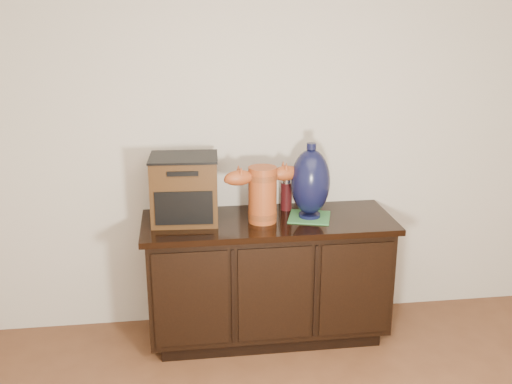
{
  "coord_description": "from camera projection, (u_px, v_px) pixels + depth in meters",
  "views": [
    {
      "loc": [
        -0.51,
        -1.0,
        1.95
      ],
      "look_at": [
        -0.08,
        2.18,
        0.94
      ],
      "focal_mm": 42.0,
      "sensor_mm": 36.0,
      "label": 1
    }
  ],
  "objects": [
    {
      "name": "spray_can",
      "position": [
        286.0,
        194.0,
        3.61
      ],
      "size": [
        0.07,
        0.07,
        0.2
      ],
      "color": "#601014",
      "rests_on": "sideboard"
    },
    {
      "name": "tv_radio",
      "position": [
        185.0,
        189.0,
        3.4
      ],
      "size": [
        0.4,
        0.33,
        0.38
      ],
      "rotation": [
        0.0,
        0.0,
        -0.06
      ],
      "color": "#3A220E",
      "rests_on": "sideboard"
    },
    {
      "name": "terracotta_vessel",
      "position": [
        263.0,
        191.0,
        3.39
      ],
      "size": [
        0.46,
        0.2,
        0.32
      ],
      "rotation": [
        0.0,
        0.0,
        0.22
      ],
      "color": "#A0471D",
      "rests_on": "sideboard"
    },
    {
      "name": "room",
      "position": [
        438.0,
        340.0,
        1.21
      ],
      "size": [
        5.0,
        5.0,
        5.0
      ],
      "color": "brown",
      "rests_on": "ground"
    },
    {
      "name": "green_mat",
      "position": [
        309.0,
        217.0,
        3.5
      ],
      "size": [
        0.29,
        0.29,
        0.01
      ],
      "primitive_type": "cube",
      "rotation": [
        0.0,
        0.0,
        -0.29
      ],
      "color": "#306B37",
      "rests_on": "sideboard"
    },
    {
      "name": "lamp_base",
      "position": [
        310.0,
        182.0,
        3.44
      ],
      "size": [
        0.28,
        0.28,
        0.44
      ],
      "rotation": [
        0.0,
        0.0,
        -0.29
      ],
      "color": "black",
      "rests_on": "green_mat"
    },
    {
      "name": "sideboard",
      "position": [
        268.0,
        277.0,
        3.59
      ],
      "size": [
        1.46,
        0.56,
        0.75
      ],
      "color": "black",
      "rests_on": "ground"
    }
  ]
}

